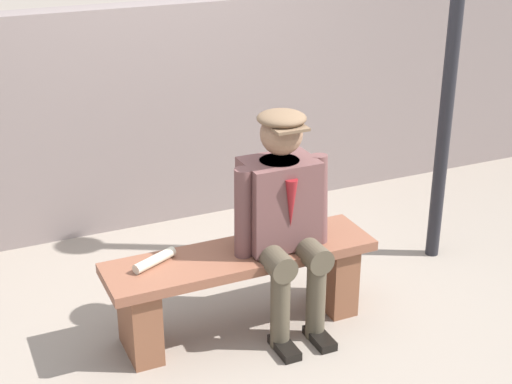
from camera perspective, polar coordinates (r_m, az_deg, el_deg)
The scene contains 5 objects.
ground_plane at distance 4.53m, azimuth -1.09°, elevation -10.05°, with size 30.00×30.00×0.00m, color gray.
bench at distance 4.36m, azimuth -1.12°, elevation -6.51°, with size 1.55×0.41×0.49m.
seated_man at distance 4.21m, azimuth 2.06°, elevation -1.43°, with size 0.57×0.58×1.29m.
rolled_magazine at distance 4.17m, azimuth -7.59°, elevation -5.07°, with size 0.06×0.06×0.28m, color beige.
stadium_wall at distance 5.62m, azimuth -7.96°, elevation 5.66°, with size 12.00×0.24×1.61m, color gray.
Camera 1 is at (1.48, 3.48, 2.49)m, focal length 53.52 mm.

